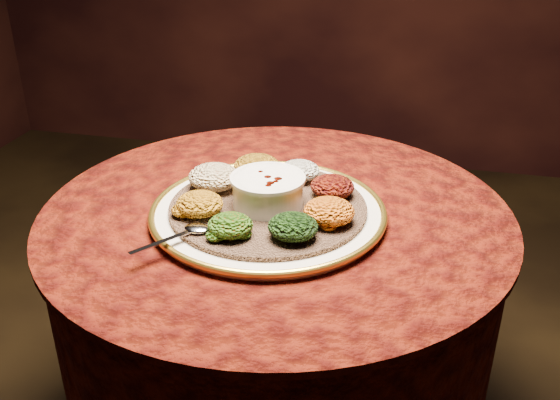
# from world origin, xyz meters

# --- Properties ---
(table) EXTENTS (0.96, 0.96, 0.73)m
(table) POSITION_xyz_m (0.00, 0.00, 0.55)
(table) COLOR black
(table) RESTS_ON ground
(platter) EXTENTS (0.47, 0.47, 0.02)m
(platter) POSITION_xyz_m (-0.01, -0.04, 0.75)
(platter) COLOR silver
(platter) RESTS_ON table
(injera) EXTENTS (0.48, 0.48, 0.01)m
(injera) POSITION_xyz_m (-0.01, -0.04, 0.76)
(injera) COLOR brown
(injera) RESTS_ON platter
(stew_bowl) EXTENTS (0.15, 0.15, 0.06)m
(stew_bowl) POSITION_xyz_m (-0.01, -0.04, 0.80)
(stew_bowl) COLOR silver
(stew_bowl) RESTS_ON injera
(spoon) EXTENTS (0.11, 0.13, 0.01)m
(spoon) POSITION_xyz_m (-0.11, -0.18, 0.77)
(spoon) COLOR silver
(spoon) RESTS_ON injera
(portion_ayib) EXTENTS (0.09, 0.08, 0.04)m
(portion_ayib) POSITION_xyz_m (0.03, 0.09, 0.78)
(portion_ayib) COLOR beige
(portion_ayib) RESTS_ON injera
(portion_kitfo) EXTENTS (0.09, 0.08, 0.04)m
(portion_kitfo) POSITION_xyz_m (0.11, 0.03, 0.78)
(portion_kitfo) COLOR black
(portion_kitfo) RESTS_ON injera
(portion_tikil) EXTENTS (0.10, 0.09, 0.05)m
(portion_tikil) POSITION_xyz_m (0.12, -0.08, 0.78)
(portion_tikil) COLOR #B5780F
(portion_tikil) RESTS_ON injera
(portion_gomen) EXTENTS (0.09, 0.09, 0.04)m
(portion_gomen) POSITION_xyz_m (0.07, -0.15, 0.78)
(portion_gomen) COLOR black
(portion_gomen) RESTS_ON injera
(portion_mixveg) EXTENTS (0.08, 0.08, 0.04)m
(portion_mixveg) POSITION_xyz_m (-0.04, -0.17, 0.78)
(portion_mixveg) COLOR #913109
(portion_mixveg) RESTS_ON injera
(portion_kik) EXTENTS (0.09, 0.09, 0.04)m
(portion_kik) POSITION_xyz_m (-0.12, -0.11, 0.78)
(portion_kik) COLOR #B67110
(portion_kik) RESTS_ON injera
(portion_timatim) EXTENTS (0.11, 0.10, 0.05)m
(portion_timatim) POSITION_xyz_m (-0.13, 0.01, 0.79)
(portion_timatim) COLOR maroon
(portion_timatim) RESTS_ON injera
(portion_shiro) EXTENTS (0.10, 0.10, 0.05)m
(portion_shiro) POSITION_xyz_m (-0.06, 0.08, 0.79)
(portion_shiro) COLOR #9D6C13
(portion_shiro) RESTS_ON injera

